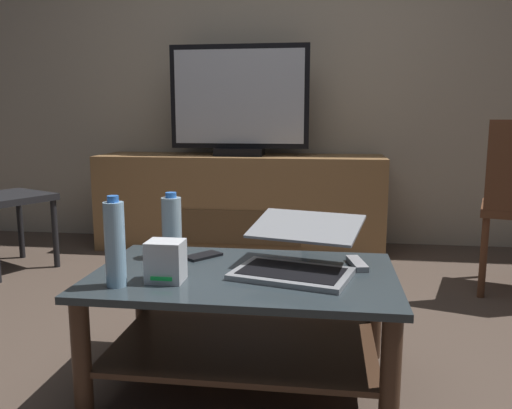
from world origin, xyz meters
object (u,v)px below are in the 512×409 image
(router_box, at_px, (166,261))
(water_bottle_far, at_px, (172,227))
(television, at_px, (239,103))
(media_cabinet, at_px, (240,202))
(water_bottle_near, at_px, (115,244))
(laptop, at_px, (298,254))
(cell_phone, at_px, (203,256))
(coffee_table, at_px, (244,308))
(tv_remote, at_px, (357,264))

(router_box, height_order, water_bottle_far, water_bottle_far)
(water_bottle_far, bearing_deg, television, 91.01)
(media_cabinet, distance_m, water_bottle_far, 1.74)
(water_bottle_far, bearing_deg, router_box, -77.04)
(router_box, bearing_deg, water_bottle_near, -153.86)
(laptop, bearing_deg, media_cabinet, 105.41)
(water_bottle_near, bearing_deg, water_bottle_far, 78.56)
(water_bottle_far, bearing_deg, water_bottle_near, -101.44)
(laptop, bearing_deg, router_box, -158.52)
(water_bottle_near, relative_size, cell_phone, 2.05)
(coffee_table, distance_m, television, 2.04)
(television, distance_m, tv_remote, 1.98)
(television, height_order, water_bottle_far, television)
(media_cabinet, bearing_deg, coffee_table, -80.10)
(laptop, distance_m, tv_remote, 0.23)
(coffee_table, distance_m, tv_remote, 0.43)
(cell_phone, bearing_deg, media_cabinet, 133.99)
(television, height_order, cell_phone, television)
(media_cabinet, distance_m, tv_remote, 1.91)
(television, xyz_separation_m, water_bottle_far, (0.03, -1.71, -0.50))
(router_box, bearing_deg, laptop, 21.48)
(media_cabinet, height_order, tv_remote, media_cabinet)
(water_bottle_far, bearing_deg, tv_remote, -3.13)
(laptop, distance_m, water_bottle_far, 0.50)
(coffee_table, distance_m, cell_phone, 0.28)
(coffee_table, relative_size, water_bottle_far, 4.18)
(tv_remote, bearing_deg, coffee_table, -173.19)
(water_bottle_near, xyz_separation_m, cell_phone, (0.19, 0.37, -0.13))
(coffee_table, xyz_separation_m, router_box, (-0.23, -0.13, 0.19))
(coffee_table, height_order, tv_remote, tv_remote)
(water_bottle_far, xyz_separation_m, tv_remote, (0.69, -0.04, -0.11))
(cell_phone, bearing_deg, water_bottle_far, -137.73)
(television, bearing_deg, router_box, -87.22)
(laptop, relative_size, water_bottle_far, 1.97)
(coffee_table, bearing_deg, router_box, -151.86)
(coffee_table, height_order, laptop, laptop)
(media_cabinet, relative_size, router_box, 14.93)
(laptop, height_order, tv_remote, laptop)
(media_cabinet, distance_m, television, 0.69)
(media_cabinet, relative_size, laptop, 4.10)
(television, bearing_deg, cell_phone, -85.05)
(laptop, relative_size, tv_remote, 3.03)
(cell_phone, xyz_separation_m, tv_remote, (0.57, -0.04, 0.01))
(water_bottle_far, relative_size, tv_remote, 1.54)
(router_box, height_order, water_bottle_near, water_bottle_near)
(media_cabinet, xyz_separation_m, laptop, (0.51, -1.86, 0.14))
(laptop, xyz_separation_m, tv_remote, (0.21, 0.09, -0.05))
(coffee_table, xyz_separation_m, laptop, (0.18, 0.04, 0.19))
(water_bottle_far, bearing_deg, cell_phone, 3.16)
(water_bottle_far, distance_m, tv_remote, 0.70)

